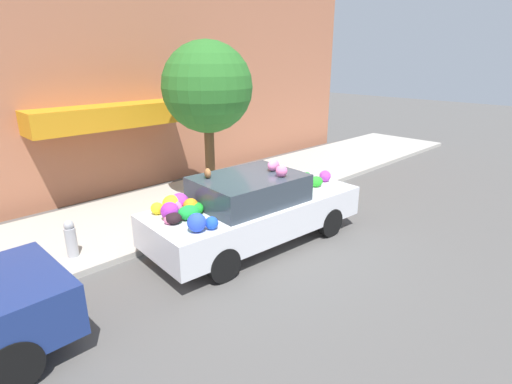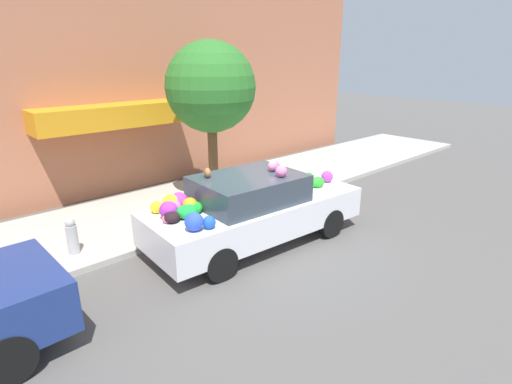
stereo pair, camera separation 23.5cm
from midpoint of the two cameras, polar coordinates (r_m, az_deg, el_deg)
The scene contains 6 objects.
ground_plane at distance 8.19m, azimuth 0.85°, elevation -7.14°, with size 60.00×60.00×0.00m, color #565451.
sidewalk_curb at distance 10.13m, azimuth -9.69°, elevation -1.79°, with size 24.00×3.20×0.12m.
building_facade at distance 11.43m, azimuth -17.11°, elevation 15.83°, with size 18.00×1.20×6.39m.
street_tree at distance 9.82m, azimuth -5.79°, elevation 14.58°, with size 2.15×2.15×3.84m.
fire_hydrant at distance 8.03m, azimuth -24.03°, elevation -5.77°, with size 0.20×0.20×0.70m.
art_car at distance 7.84m, azimuth 0.36°, elevation -2.35°, with size 4.53×1.98×1.66m.
Camera 2 is at (-4.98, -5.42, 3.59)m, focal length 28.00 mm.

